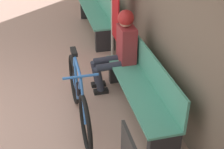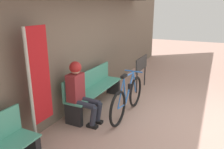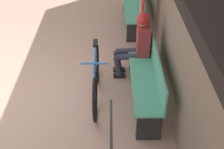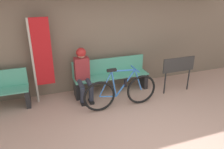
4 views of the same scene
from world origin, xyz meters
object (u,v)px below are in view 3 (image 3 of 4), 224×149
Objects in this scene: park_bench_near at (147,79)px; park_bench_far at (135,8)px; person_seated at (138,41)px; bicycle at (96,79)px; signboard at (111,139)px.

park_bench_far is (-2.91, -0.00, -0.00)m from park_bench_near.
park_bench_near is 2.91m from park_bench_far.
park_bench_far is (-2.17, 0.12, -0.30)m from person_seated.
bicycle is 0.91× the size of park_bench_far.
person_seated is at bearing 133.59° from bicycle.
signboard is (1.62, 0.24, 0.29)m from bicycle.
park_bench_near and park_bench_far have the same top height.
signboard is (1.57, -0.60, 0.26)m from park_bench_near.
bicycle is 1.67m from signboard.
bicycle is 1.38× the size of person_seated.
signboard reaches higher than park_bench_far.
park_bench_near is at bearing 86.35° from bicycle.
bicycle is at bearing -171.57° from signboard.
person_seated reaches higher than signboard.
park_bench_near is 0.84m from bicycle.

